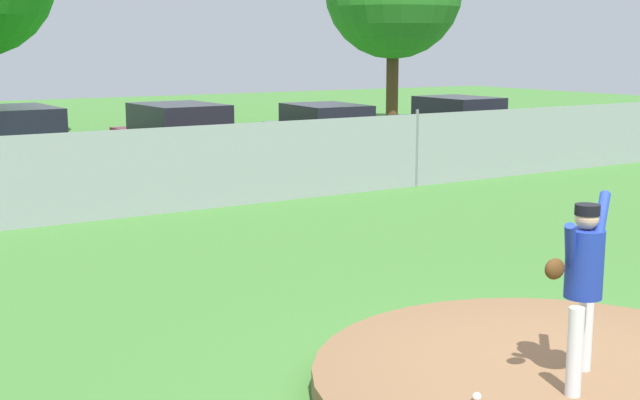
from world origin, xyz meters
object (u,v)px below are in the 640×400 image
at_px(baseball, 477,397).
at_px(parked_car_burgundy, 180,142).
at_px(parked_car_slate, 326,135).
at_px(parked_car_navy, 458,125).
at_px(pitcher_youth, 583,274).
at_px(parked_car_teal, 17,149).

relative_size(baseball, parked_car_burgundy, 0.02).
bearing_deg(parked_car_slate, parked_car_navy, 1.45).
bearing_deg(pitcher_youth, parked_car_burgundy, 80.43).
bearing_deg(parked_car_navy, pitcher_youth, -127.76).
bearing_deg(parked_car_teal, parked_car_burgundy, -9.37).
bearing_deg(pitcher_youth, baseball, 171.10).
height_order(baseball, parked_car_teal, parked_car_teal).
bearing_deg(parked_car_navy, parked_car_teal, 178.84).
height_order(baseball, parked_car_burgundy, parked_car_burgundy).
bearing_deg(baseball, parked_car_slate, 61.94).
relative_size(pitcher_youth, parked_car_slate, 0.38).
height_order(parked_car_slate, parked_car_navy, parked_car_navy).
height_order(parked_car_navy, parked_car_teal, parked_car_teal).
height_order(pitcher_youth, parked_car_navy, pitcher_youth).
height_order(pitcher_youth, baseball, pitcher_youth).
xyz_separation_m(parked_car_navy, parked_car_teal, (-12.62, 0.25, 0.07)).
height_order(baseball, parked_car_navy, parked_car_navy).
height_order(pitcher_youth, parked_car_burgundy, pitcher_youth).
xyz_separation_m(parked_car_burgundy, parked_car_navy, (9.00, 0.34, -0.06)).
relative_size(pitcher_youth, parked_car_navy, 0.39).
xyz_separation_m(pitcher_youth, parked_car_teal, (-1.19, 15.01, -0.37)).
relative_size(baseball, parked_car_slate, 0.02).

